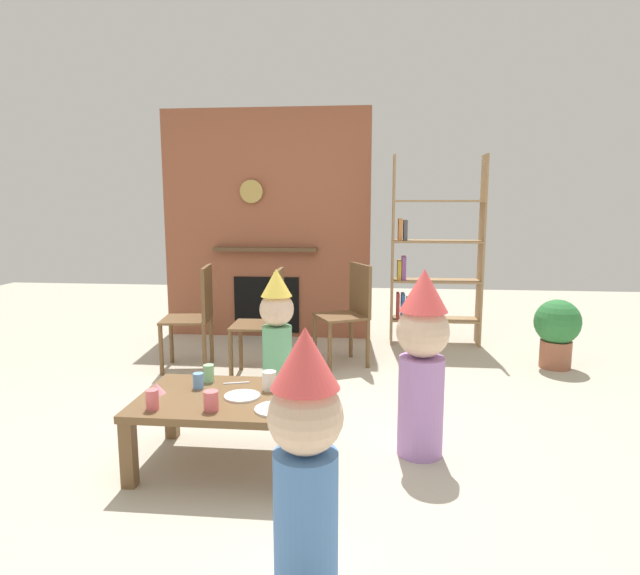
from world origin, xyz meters
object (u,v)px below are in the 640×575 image
at_px(paper_cup_near_left, 152,400).
at_px(child_in_pink, 422,358).
at_px(coffee_table, 224,406).
at_px(paper_cup_far_left, 209,373).
at_px(paper_cup_near_right, 198,381).
at_px(child_with_cone_hat, 306,454).
at_px(potted_plant_tall, 557,329).
at_px(dining_chair_left, 197,311).
at_px(bookshelf, 429,260).
at_px(paper_cup_far_right, 211,401).
at_px(paper_plate_front, 276,409).
at_px(paper_cup_center, 269,381).
at_px(child_by_the_chairs, 277,327).
at_px(dining_chair_right, 351,308).
at_px(paper_plate_rear, 242,396).
at_px(dining_chair_middle, 268,317).
at_px(birthday_cake_slice, 156,388).

distance_m(paper_cup_near_left, child_in_pink, 1.47).
bearing_deg(coffee_table, paper_cup_far_left, 124.32).
height_order(paper_cup_near_right, paper_cup_far_left, paper_cup_far_left).
distance_m(child_with_cone_hat, potted_plant_tall, 3.49).
bearing_deg(dining_chair_left, bookshelf, -159.93).
xyz_separation_m(paper_cup_far_right, child_with_cone_hat, (0.58, -0.73, 0.09)).
distance_m(bookshelf, paper_plate_front, 3.16).
bearing_deg(paper_plate_front, paper_cup_near_left, -175.44).
xyz_separation_m(paper_plate_front, dining_chair_left, (-1.03, 1.86, 0.11)).
bearing_deg(coffee_table, paper_plate_front, -29.22).
relative_size(coffee_table, paper_cup_near_left, 8.91).
distance_m(paper_cup_center, child_by_the_chairs, 1.10).
relative_size(bookshelf, dining_chair_right, 2.11).
bearing_deg(dining_chair_right, paper_cup_near_left, 40.61).
relative_size(child_in_pink, dining_chair_left, 1.20).
xyz_separation_m(paper_cup_far_right, dining_chair_right, (0.61, 2.18, 0.07)).
relative_size(paper_cup_center, potted_plant_tall, 0.18).
distance_m(paper_plate_rear, child_with_cone_hat, 1.04).
distance_m(paper_cup_near_right, paper_plate_rear, 0.31).
bearing_deg(child_with_cone_hat, dining_chair_middle, -17.07).
height_order(paper_cup_far_left, potted_plant_tall, potted_plant_tall).
bearing_deg(bookshelf, potted_plant_tall, -35.80).
bearing_deg(paper_cup_center, paper_plate_front, -73.19).
xyz_separation_m(birthday_cake_slice, dining_chair_left, (-0.32, 1.69, 0.09)).
xyz_separation_m(paper_cup_far_left, child_in_pink, (1.24, -0.00, 0.13)).
relative_size(child_by_the_chairs, dining_chair_middle, 1.05).
xyz_separation_m(bookshelf, dining_chair_left, (-2.07, -1.09, -0.35)).
distance_m(paper_cup_near_left, paper_plate_rear, 0.47).
relative_size(paper_cup_far_left, paper_plate_front, 0.47).
height_order(bookshelf, child_with_cone_hat, bookshelf).
bearing_deg(birthday_cake_slice, potted_plant_tall, 35.97).
bearing_deg(child_in_pink, dining_chair_left, -50.67).
bearing_deg(paper_plate_rear, paper_plate_front, -37.80).
distance_m(paper_cup_far_right, dining_chair_middle, 1.72).
relative_size(bookshelf, paper_cup_far_left, 18.59).
bearing_deg(paper_plate_rear, child_by_the_chairs, 91.19).
relative_size(paper_cup_far_right, birthday_cake_slice, 1.01).
height_order(paper_cup_center, child_in_pink, child_in_pink).
bearing_deg(paper_cup_center, potted_plant_tall, 41.19).
xyz_separation_m(paper_cup_near_left, child_by_the_chairs, (0.39, 1.43, 0.06)).
height_order(paper_plate_front, paper_plate_rear, same).
xyz_separation_m(paper_cup_near_right, child_by_the_chairs, (0.26, 1.10, 0.07)).
bearing_deg(bookshelf, coffee_table, -116.20).
bearing_deg(child_by_the_chairs, coffee_table, 0.00).
bearing_deg(paper_plate_rear, paper_cup_far_right, -119.28).
bearing_deg(paper_plate_rear, birthday_cake_slice, 178.88).
bearing_deg(paper_cup_near_right, paper_cup_far_left, 77.95).
bearing_deg(paper_cup_near_left, child_in_pink, 17.85).
bearing_deg(child_with_cone_hat, dining_chair_left, -5.32).
height_order(paper_cup_near_right, paper_cup_far_right, paper_cup_far_right).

